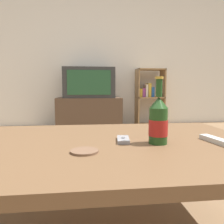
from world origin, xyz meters
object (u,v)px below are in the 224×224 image
object	(u,v)px
television	(89,83)
remote_control	(218,141)
beer_bottle	(158,121)
cell_phone	(123,140)
tv_stand	(89,113)
bookshelf	(149,96)

from	to	relation	value
television	remote_control	world-z (taller)	television
beer_bottle	cell_phone	xyz separation A→B (m)	(-0.14, 0.05, -0.09)
tv_stand	beer_bottle	size ratio (longest dim) A/B	3.82
tv_stand	bookshelf	world-z (taller)	bookshelf
remote_control	cell_phone	bearing A→B (deg)	159.99
remote_control	beer_bottle	bearing A→B (deg)	165.66
bookshelf	tv_stand	bearing A→B (deg)	-174.13
television	tv_stand	bearing A→B (deg)	90.00
bookshelf	cell_phone	distance (m)	2.96
bookshelf	television	bearing A→B (deg)	-173.91
bookshelf	remote_control	distance (m)	2.94
television	beer_bottle	size ratio (longest dim) A/B	2.97
cell_phone	tv_stand	bearing A→B (deg)	99.16
tv_stand	cell_phone	xyz separation A→B (m)	(0.12, -2.70, 0.19)
beer_bottle	remote_control	bearing A→B (deg)	-5.88
beer_bottle	cell_phone	world-z (taller)	beer_bottle
beer_bottle	remote_control	world-z (taller)	beer_bottle
cell_phone	bookshelf	bearing A→B (deg)	78.56
tv_stand	beer_bottle	xyz separation A→B (m)	(0.25, -2.76, 0.27)
bookshelf	remote_control	xyz separation A→B (m)	(-0.54, -2.89, -0.08)
bookshelf	remote_control	size ratio (longest dim) A/B	5.10
television	remote_control	bearing A→B (deg)	-79.77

